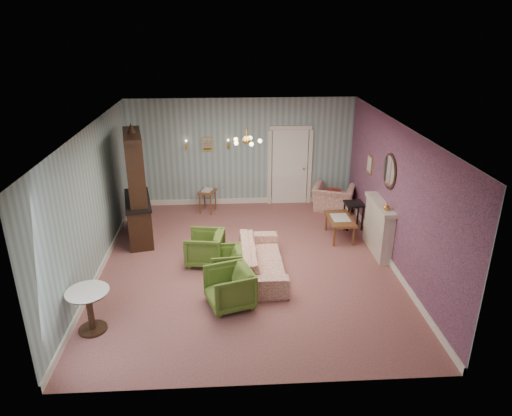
{
  "coord_description": "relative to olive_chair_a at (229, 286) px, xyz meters",
  "views": [
    {
      "loc": [
        -0.34,
        -8.63,
        4.77
      ],
      "look_at": [
        0.2,
        0.4,
        1.1
      ],
      "focal_mm": 32.76,
      "sensor_mm": 36.0,
      "label": 1
    }
  ],
  "objects": [
    {
      "name": "wingback_chair",
      "position": [
        2.81,
        4.36,
        0.06
      ],
      "size": [
        1.21,
        0.99,
        0.91
      ],
      "primitive_type": "imported",
      "rotation": [
        0.0,
        0.0,
        2.79
      ],
      "color": "#AB4845",
      "rests_on": "floor"
    },
    {
      "name": "door",
      "position": [
        1.69,
        4.96,
        0.69
      ],
      "size": [
        1.12,
        0.12,
        2.16
      ],
      "primitive_type": null,
      "color": "white",
      "rests_on": "floor"
    },
    {
      "name": "fireplace",
      "position": [
        3.25,
        1.9,
        0.19
      ],
      "size": [
        0.3,
        1.4,
        1.16
      ],
      "primitive_type": null,
      "color": "beige",
      "rests_on": "floor"
    },
    {
      "name": "framed_print",
      "position": [
        3.36,
        3.25,
        1.21
      ],
      "size": [
        0.04,
        0.34,
        0.42
      ],
      "primitive_type": null,
      "color": "gold",
      "rests_on": "wall_right"
    },
    {
      "name": "wall_right",
      "position": [
        3.39,
        1.5,
        1.06
      ],
      "size": [
        0.0,
        7.0,
        7.0
      ],
      "primitive_type": "plane",
      "rotation": [
        1.57,
        0.0,
        -1.57
      ],
      "color": "gray",
      "rests_on": "ground"
    },
    {
      "name": "chandelier",
      "position": [
        0.39,
        1.5,
        2.24
      ],
      "size": [
        0.56,
        0.56,
        0.36
      ],
      "primitive_type": null,
      "color": "gold",
      "rests_on": "ceiling"
    },
    {
      "name": "sconce_right",
      "position": [
        0.04,
        4.94,
        1.31
      ],
      "size": [
        0.16,
        0.12,
        0.3
      ],
      "primitive_type": null,
      "color": "gold",
      "rests_on": "wall_back"
    },
    {
      "name": "gilt_mirror_back",
      "position": [
        -0.51,
        4.96,
        1.31
      ],
      "size": [
        0.28,
        0.06,
        0.36
      ],
      "primitive_type": null,
      "color": "gold",
      "rests_on": "wall_back"
    },
    {
      "name": "dresser",
      "position": [
        -2.06,
        2.93,
        0.93
      ],
      "size": [
        0.87,
        1.67,
        2.65
      ],
      "primitive_type": null,
      "rotation": [
        0.0,
        0.0,
        0.21
      ],
      "color": "black",
      "rests_on": "floor"
    },
    {
      "name": "side_table_black",
      "position": [
        3.04,
        3.17,
        -0.06
      ],
      "size": [
        0.46,
        0.46,
        0.66
      ],
      "primitive_type": null,
      "rotation": [
        0.0,
        0.0,
        0.04
      ],
      "color": "black",
      "rests_on": "floor"
    },
    {
      "name": "floor",
      "position": [
        0.39,
        1.5,
        -0.39
      ],
      "size": [
        7.0,
        7.0,
        0.0
      ],
      "primitive_type": "plane",
      "color": "#985D58",
      "rests_on": "ground"
    },
    {
      "name": "sofa_chintz",
      "position": [
        0.66,
        1.11,
        0.02
      ],
      "size": [
        0.66,
        2.13,
        0.83
      ],
      "primitive_type": "imported",
      "rotation": [
        0.0,
        0.0,
        1.59
      ],
      "color": "#AB4845",
      "rests_on": "floor"
    },
    {
      "name": "nesting_table",
      "position": [
        -0.54,
        4.43,
        -0.07
      ],
      "size": [
        0.51,
        0.58,
        0.64
      ],
      "primitive_type": null,
      "rotation": [
        0.0,
        0.0,
        -0.29
      ],
      "color": "brown",
      "rests_on": "floor"
    },
    {
      "name": "wall_back",
      "position": [
        0.39,
        5.0,
        1.06
      ],
      "size": [
        6.0,
        0.0,
        6.0
      ],
      "primitive_type": "plane",
      "rotation": [
        1.57,
        0.0,
        0.0
      ],
      "color": "gray",
      "rests_on": "ground"
    },
    {
      "name": "wall_front",
      "position": [
        0.39,
        -2.0,
        1.06
      ],
      "size": [
        6.0,
        0.0,
        6.0
      ],
      "primitive_type": "plane",
      "rotation": [
        -1.57,
        0.0,
        0.0
      ],
      "color": "gray",
      "rests_on": "ground"
    },
    {
      "name": "burgundy_cushion",
      "position": [
        2.76,
        4.21,
        0.09
      ],
      "size": [
        0.41,
        0.28,
        0.39
      ],
      "primitive_type": "cube",
      "rotation": [
        0.17,
        0.0,
        -0.35
      ],
      "color": "maroon",
      "rests_on": "wingback_chair"
    },
    {
      "name": "ceiling",
      "position": [
        0.39,
        1.5,
        2.51
      ],
      "size": [
        7.0,
        7.0,
        0.0
      ],
      "primitive_type": "plane",
      "rotation": [
        3.14,
        0.0,
        0.0
      ],
      "color": "white",
      "rests_on": "ground"
    },
    {
      "name": "pedestal_table",
      "position": [
        -2.26,
        -0.59,
        -0.02
      ],
      "size": [
        0.77,
        0.77,
        0.76
      ],
      "primitive_type": null,
      "rotation": [
        0.0,
        0.0,
        0.12
      ],
      "color": "black",
      "rests_on": "floor"
    },
    {
      "name": "mantel_vase",
      "position": [
        3.23,
        1.5,
        0.84
      ],
      "size": [
        0.15,
        0.15,
        0.15
      ],
      "primitive_type": "imported",
      "color": "gold",
      "rests_on": "fireplace"
    },
    {
      "name": "wall_right_floral",
      "position": [
        3.37,
        1.5,
        1.06
      ],
      "size": [
        0.0,
        7.0,
        7.0
      ],
      "primitive_type": "plane",
      "rotation": [
        1.57,
        0.0,
        -1.57
      ],
      "color": "#C26175",
      "rests_on": "ground"
    },
    {
      "name": "wall_left",
      "position": [
        -2.61,
        1.5,
        1.06
      ],
      "size": [
        0.0,
        7.0,
        7.0
      ],
      "primitive_type": "plane",
      "rotation": [
        1.57,
        0.0,
        1.57
      ],
      "color": "gray",
      "rests_on": "ground"
    },
    {
      "name": "olive_chair_c",
      "position": [
        -0.5,
        1.61,
        -0.01
      ],
      "size": [
        0.79,
        0.83,
        0.76
      ],
      "primitive_type": "imported",
      "rotation": [
        0.0,
        0.0,
        -1.72
      ],
      "color": "#526E26",
      "rests_on": "floor"
    },
    {
      "name": "coffee_table",
      "position": [
        2.58,
        2.64,
        -0.14
      ],
      "size": [
        0.57,
        1.01,
        0.51
      ],
      "primitive_type": null,
      "rotation": [
        0.0,
        0.0,
        0.01
      ],
      "color": "brown",
      "rests_on": "floor"
    },
    {
      "name": "olive_chair_a",
      "position": [
        0.0,
        0.0,
        0.0
      ],
      "size": [
        0.92,
        0.95,
        0.79
      ],
      "primitive_type": "imported",
      "rotation": [
        0.0,
        0.0,
        -1.26
      ],
      "color": "#526E26",
      "rests_on": "floor"
    },
    {
      "name": "oval_mirror",
      "position": [
        3.35,
        1.9,
        1.46
      ],
      "size": [
        0.04,
        0.76,
        0.84
      ],
      "primitive_type": null,
      "color": "white",
      "rests_on": "wall_right"
    },
    {
      "name": "olive_chair_b",
      "position": [
        -0.06,
        1.02,
        -0.06
      ],
      "size": [
        0.66,
        0.7,
        0.67
      ],
      "primitive_type": "imported",
      "rotation": [
        0.0,
        0.0,
        -1.48
      ],
      "color": "#526E26",
      "rests_on": "floor"
    },
    {
      "name": "sconce_left",
      "position": [
        -1.06,
        4.94,
        1.31
      ],
      "size": [
        0.16,
        0.12,
        0.3
      ],
      "primitive_type": null,
      "color": "gold",
      "rests_on": "wall_back"
    }
  ]
}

